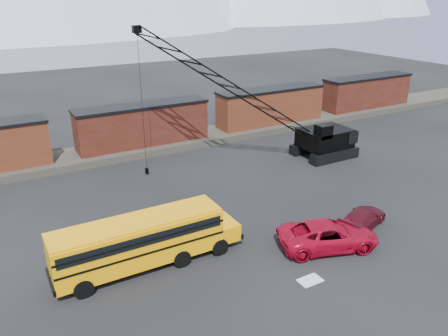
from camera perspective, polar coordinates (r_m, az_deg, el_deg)
The scene contains 10 objects.
ground at distance 28.65m, azimuth 5.18°, elevation -10.57°, with size 160.00×160.00×0.00m, color black.
gravel_berm at distance 46.45m, azimuth -10.35°, elevation 2.77°, with size 120.00×5.00×0.70m, color #49453C.
boxcar_mid at distance 45.73m, azimuth -10.55°, elevation 5.62°, with size 13.70×3.10×4.17m.
boxcar_east_near at distance 52.89m, azimuth 6.11°, elevation 8.09°, with size 13.70×3.10×4.17m.
boxcar_east_far at distance 63.38m, azimuth 18.16°, elevation 9.46°, with size 13.70×3.10×4.17m.
snow_patch at distance 26.34m, azimuth 11.19°, elevation -14.19°, with size 1.40×0.90×0.02m, color silver.
school_bus at distance 26.53m, azimuth -10.39°, elevation -9.21°, with size 11.65×2.65×3.19m.
red_pickup at distance 29.12m, azimuth 13.46°, elevation -8.50°, with size 2.97×6.45×1.79m, color #A80821.
maroon_suv at distance 32.21m, azimuth 17.62°, elevation -6.26°, with size 1.92×4.73×1.37m, color #450C15.
crawler_crane at distance 39.54m, azimuth 1.52°, elevation 10.19°, with size 20.50×6.77×13.12m.
Camera 1 is at (-14.09, -19.63, 15.39)m, focal length 35.00 mm.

